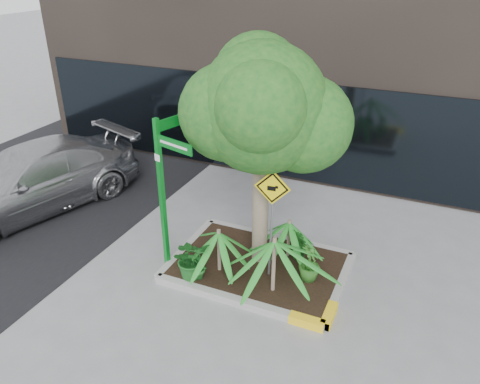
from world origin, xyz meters
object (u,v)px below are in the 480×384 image
at_px(parked_car, 31,179).
at_px(street_sign_post, 165,180).
at_px(cattle_sign, 272,206).
at_px(tree, 263,108).

distance_m(parked_car, street_sign_post, 4.47).
bearing_deg(cattle_sign, street_sign_post, -173.84).
height_order(parked_car, cattle_sign, cattle_sign).
relative_size(parked_car, cattle_sign, 2.48).
relative_size(tree, parked_car, 0.84).
relative_size(tree, cattle_sign, 2.07).
bearing_deg(cattle_sign, tree, 127.99).
height_order(tree, parked_car, tree).
bearing_deg(street_sign_post, cattle_sign, 27.88).
height_order(tree, street_sign_post, tree).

